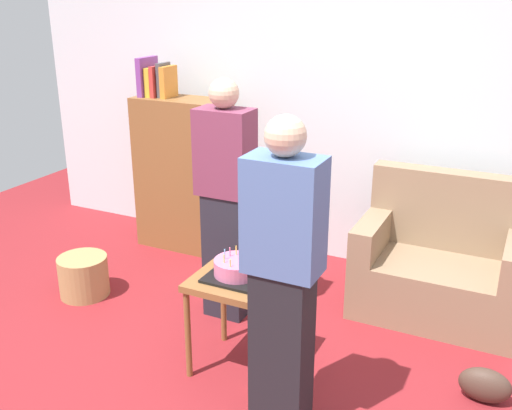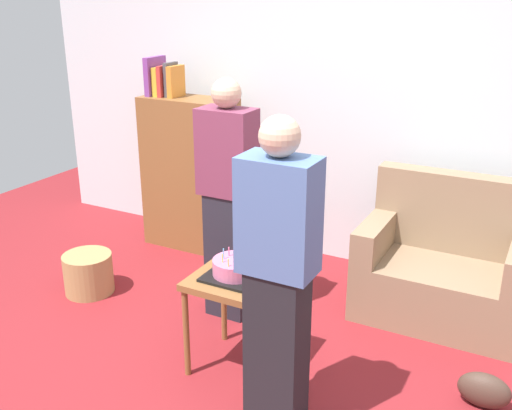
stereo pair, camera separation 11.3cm
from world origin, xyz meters
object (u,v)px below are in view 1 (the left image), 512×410
wicker_basket (84,276)px  handbag (485,385)px  bookshelf (183,172)px  couch (440,266)px  side_table (237,291)px  birthday_cake (237,269)px  person_holding_cake (283,280)px  person_blowing_candles (226,201)px

wicker_basket → handbag: wicker_basket is taller
bookshelf → handbag: 2.89m
couch → side_table: couch is taller
wicker_basket → birthday_cake: bearing=-11.4°
side_table → person_holding_cake: size_ratio=0.37×
couch → person_blowing_candles: 1.55m
handbag → side_table: bearing=-167.4°
birthday_cake → person_blowing_candles: bearing=124.0°
person_holding_cake → birthday_cake: bearing=-19.8°
bookshelf → person_holding_cake: person_holding_cake is taller
couch → wicker_basket: 2.56m
bookshelf → person_holding_cake: 2.41m
bookshelf → wicker_basket: (-0.19, -1.10, -0.53)m
birthday_cake → person_blowing_candles: size_ratio=0.20×
wicker_basket → side_table: bearing=-11.4°
couch → person_holding_cake: person_holding_cake is taller
bookshelf → handbag: size_ratio=5.76×
person_holding_cake → handbag: person_holding_cake is taller
birthday_cake → person_blowing_candles: 0.66m
couch → person_blowing_candles: (-1.31, -0.68, 0.49)m
couch → bookshelf: size_ratio=0.68×
couch → person_holding_cake: size_ratio=0.67×
birthday_cake → person_holding_cake: person_holding_cake is taller
couch → handbag: 1.02m
bookshelf → person_blowing_candles: 1.26m
handbag → bookshelf: bearing=157.4°
bookshelf → handbag: bearing=-22.6°
person_blowing_candles → person_holding_cake: same height
birthday_cake → person_holding_cake: bearing=-38.2°
couch → birthday_cake: bearing=-128.4°
couch → wicker_basket: couch is taller
person_blowing_candles → person_holding_cake: size_ratio=1.00×
birthday_cake → wicker_basket: size_ratio=0.89×
birthday_cake → person_holding_cake: (0.43, -0.34, 0.19)m
bookshelf → birthday_cake: bearing=-48.2°
couch → birthday_cake: couch is taller
couch → wicker_basket: bearing=-159.0°
bookshelf → handbag: bookshelf is taller
wicker_basket → handbag: (2.80, 0.02, -0.05)m
side_table → birthday_cake: 0.14m
side_table → wicker_basket: side_table is taller
side_table → handbag: 1.46m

